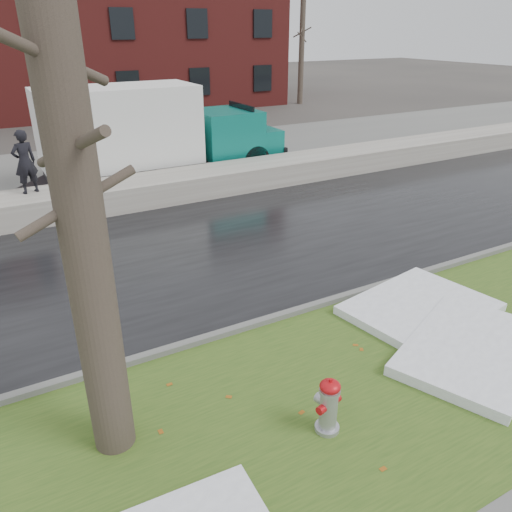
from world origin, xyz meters
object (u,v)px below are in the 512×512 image
tree (79,208)px  box_truck (150,131)px  worker (25,162)px  fire_hydrant (329,403)px

tree → box_truck: size_ratio=0.66×
tree → worker: 9.55m
fire_hydrant → tree: tree is taller
worker → fire_hydrant: bearing=85.8°
box_truck → worker: bearing=-154.5°
fire_hydrant → tree: size_ratio=0.13×
fire_hydrant → tree: bearing=140.7°
box_truck → tree: bearing=-111.2°
box_truck → worker: size_ratio=5.59×
box_truck → worker: (-4.16, -2.01, -0.09)m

